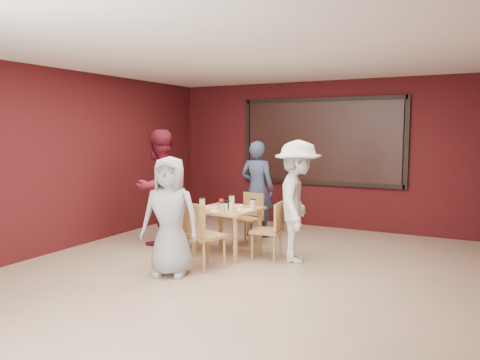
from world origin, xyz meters
The scene contains 11 objects.
floor centered at (0.00, 0.00, 0.00)m, with size 7.00×7.00×0.00m, color tan.
window_blinds centered at (0.00, 3.45, 1.65)m, with size 3.00×0.02×1.50m, color black.
dining_table centered at (-0.60, 0.85, 0.62)m, with size 0.94×0.94×0.85m.
chair_front centered at (-0.53, 0.01, 0.51)m, with size 0.55×0.55×0.90m.
chair_back centered at (-0.61, 1.64, 0.47)m, with size 0.46×0.46×0.83m.
chair_left centered at (-1.33, 0.85, 0.47)m, with size 0.47×0.47×0.82m.
chair_right centered at (0.11, 0.89, 0.47)m, with size 0.45×0.45×0.83m.
diner_front centered at (-0.74, -0.39, 0.77)m, with size 0.75×0.49×1.54m, color #9F9F9F.
diner_back centered at (-0.72, 2.16, 0.84)m, with size 0.61×0.40×1.68m, color #323D59.
diner_left centered at (-1.92, 0.93, 0.94)m, with size 0.91×0.71×1.87m, color maroon.
diner_right centered at (0.46, 0.99, 0.86)m, with size 1.11×0.64×1.73m, color silver.
Camera 1 is at (2.76, -5.18, 1.85)m, focal length 35.00 mm.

